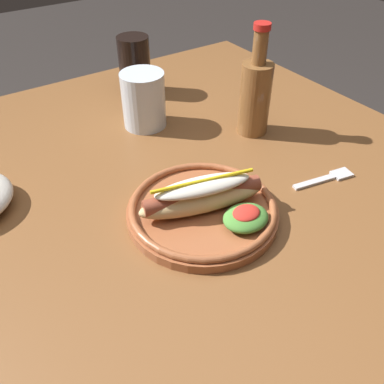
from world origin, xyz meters
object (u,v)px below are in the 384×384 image
at_px(hot_dog_plate, 205,206).
at_px(glass_bottle, 255,94).
at_px(soda_cup, 135,65).
at_px(water_cup, 144,100).
at_px(fork, 327,178).

distance_m(hot_dog_plate, glass_bottle, 0.30).
bearing_deg(soda_cup, water_cup, -111.92).
height_order(hot_dog_plate, glass_bottle, glass_bottle).
height_order(hot_dog_plate, water_cup, water_cup).
xyz_separation_m(fork, soda_cup, (-0.11, 0.51, 0.06)).
bearing_deg(glass_bottle, fork, -89.23).
bearing_deg(glass_bottle, hot_dog_plate, -145.56).
relative_size(hot_dog_plate, glass_bottle, 1.10).
bearing_deg(fork, glass_bottle, 101.41).
height_order(soda_cup, water_cup, soda_cup).
bearing_deg(fork, hot_dog_plate, -179.31).
distance_m(soda_cup, glass_bottle, 0.32).
xyz_separation_m(hot_dog_plate, glass_bottle, (0.24, 0.16, 0.06)).
height_order(hot_dog_plate, soda_cup, soda_cup).
bearing_deg(hot_dog_plate, water_cup, 78.12).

